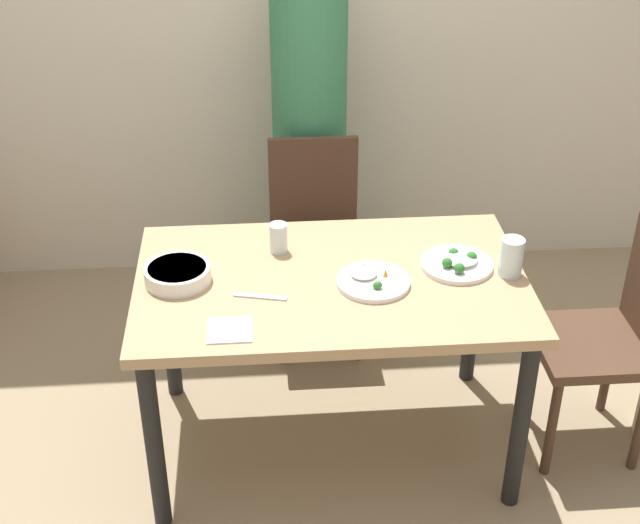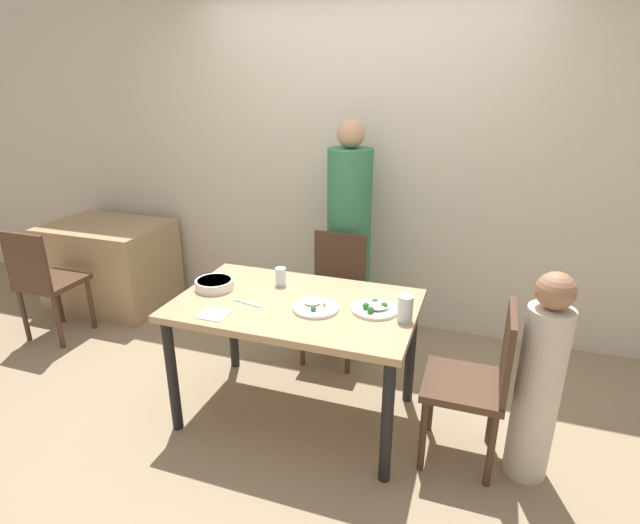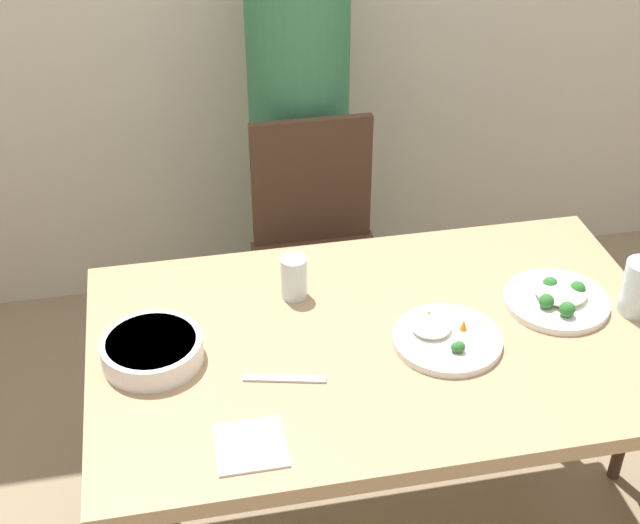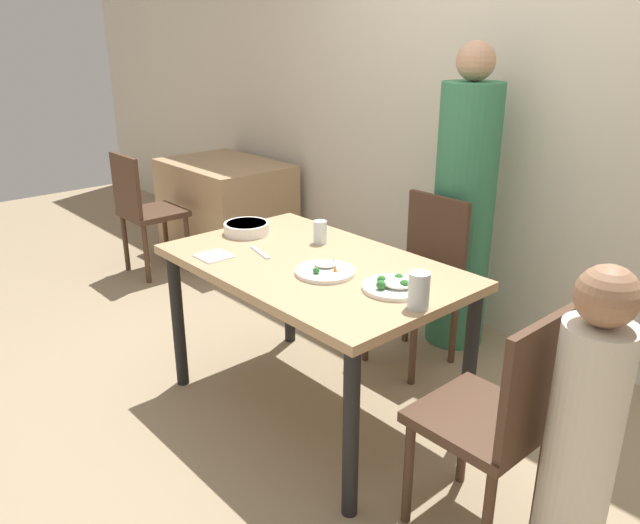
# 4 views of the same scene
# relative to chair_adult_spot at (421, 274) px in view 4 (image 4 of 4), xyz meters

# --- Properties ---
(ground_plane) EXTENTS (10.00, 10.00, 0.00)m
(ground_plane) POSITION_rel_chair_adult_spot_xyz_m (-0.00, -0.75, -0.49)
(ground_plane) COLOR #998466
(wall_back) EXTENTS (10.00, 0.06, 2.70)m
(wall_back) POSITION_rel_chair_adult_spot_xyz_m (-0.00, 0.65, 0.86)
(wall_back) COLOR beige
(wall_back) RESTS_ON ground_plane
(dining_table) EXTENTS (1.34, 0.82, 0.74)m
(dining_table) POSITION_rel_chair_adult_spot_xyz_m (-0.00, -0.75, 0.16)
(dining_table) COLOR tan
(dining_table) RESTS_ON ground_plane
(chair_adult_spot) EXTENTS (0.40, 0.40, 0.89)m
(chair_adult_spot) POSITION_rel_chair_adult_spot_xyz_m (0.00, 0.00, 0.00)
(chair_adult_spot) COLOR #4C3323
(chair_adult_spot) RESTS_ON ground_plane
(chair_child_spot) EXTENTS (0.40, 0.40, 0.89)m
(chair_child_spot) POSITION_rel_chair_adult_spot_xyz_m (1.00, -0.81, 0.00)
(chair_child_spot) COLOR #4C3323
(chair_child_spot) RESTS_ON ground_plane
(person_adult) EXTENTS (0.33, 0.33, 1.65)m
(person_adult) POSITION_rel_chair_adult_spot_xyz_m (0.00, 0.34, 0.27)
(person_adult) COLOR #387F56
(person_adult) RESTS_ON ground_plane
(person_child) EXTENTS (0.21, 0.21, 1.11)m
(person_child) POSITION_rel_chair_adult_spot_xyz_m (1.28, -0.81, 0.04)
(person_child) COLOR beige
(person_child) RESTS_ON ground_plane
(bowl_curry) EXTENTS (0.23, 0.23, 0.06)m
(bowl_curry) POSITION_rel_chair_adult_spot_xyz_m (-0.52, -0.73, 0.28)
(bowl_curry) COLOR white
(bowl_curry) RESTS_ON dining_table
(plate_rice_adult) EXTENTS (0.25, 0.25, 0.06)m
(plate_rice_adult) POSITION_rel_chair_adult_spot_xyz_m (0.44, -0.71, 0.27)
(plate_rice_adult) COLOR white
(plate_rice_adult) RESTS_ON dining_table
(plate_rice_child) EXTENTS (0.25, 0.25, 0.05)m
(plate_rice_child) POSITION_rel_chair_adult_spot_xyz_m (0.13, -0.80, 0.26)
(plate_rice_child) COLOR white
(plate_rice_child) RESTS_ON dining_table
(glass_water_tall) EXTENTS (0.08, 0.08, 0.14)m
(glass_water_tall) POSITION_rel_chair_adult_spot_xyz_m (0.61, -0.77, 0.32)
(glass_water_tall) COLOR silver
(glass_water_tall) RESTS_ON dining_table
(glass_water_short) EXTENTS (0.06, 0.06, 0.11)m
(glass_water_short) POSITION_rel_chair_adult_spot_xyz_m (-0.17, -0.55, 0.31)
(glass_water_short) COLOR silver
(glass_water_short) RESTS_ON dining_table
(napkin_folded) EXTENTS (0.14, 0.14, 0.01)m
(napkin_folded) POSITION_rel_chair_adult_spot_xyz_m (-0.35, -1.03, 0.25)
(napkin_folded) COLOR white
(napkin_folded) RESTS_ON dining_table
(fork_steel) EXTENTS (0.18, 0.06, 0.01)m
(fork_steel) POSITION_rel_chair_adult_spot_xyz_m (-0.25, -0.85, 0.25)
(fork_steel) COLOR silver
(fork_steel) RESTS_ON dining_table
(background_table) EXTENTS (0.99, 0.70, 0.73)m
(background_table) POSITION_rel_chair_adult_spot_xyz_m (-2.13, 0.19, -0.13)
(background_table) COLOR tan
(background_table) RESTS_ON ground_plane
(chair_background) EXTENTS (0.40, 0.40, 0.89)m
(chair_background) POSITION_rel_chair_adult_spot_xyz_m (-2.13, -0.50, 0.00)
(chair_background) COLOR #4C3323
(chair_background) RESTS_ON ground_plane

